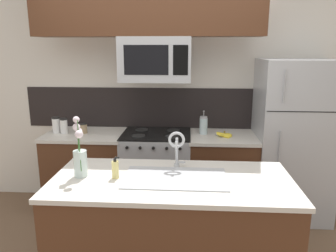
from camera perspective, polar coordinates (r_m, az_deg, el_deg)
The scene contains 18 objects.
rear_partition at distance 3.93m, azimuth 2.85°, elevation 5.40°, with size 5.20×0.10×2.60m, color silver.
splash_band at distance 3.92m, azimuth -1.58°, elevation 3.16°, with size 3.20×0.01×0.48m, color black.
back_counter_left at distance 3.96m, azimuth -13.83°, elevation -7.57°, with size 0.89×0.65×0.91m.
back_counter_right at distance 3.80m, azimuth 9.30°, elevation -8.25°, with size 0.75×0.65×0.91m.
stove_range at distance 3.80m, azimuth -1.97°, elevation -8.01°, with size 0.76×0.64×0.93m.
microwave at distance 3.51m, azimuth -2.18°, elevation 11.52°, with size 0.74×0.40×0.46m.
upper_cabinet_band at distance 3.51m, azimuth -3.55°, elevation 20.15°, with size 2.34×0.34×0.60m, color #4C2B19.
refrigerator at distance 3.84m, azimuth 20.80°, elevation -2.25°, with size 0.79×0.74×1.74m.
storage_jar_tall at distance 3.91m, azimuth -18.91°, elevation 0.18°, with size 0.08×0.08×0.18m.
storage_jar_medium at distance 3.86m, azimuth -17.68°, elevation 0.02°, with size 0.08×0.08×0.17m.
storage_jar_short at distance 3.82m, azimuth -14.55°, elevation -0.38°, with size 0.09×0.09×0.11m.
banana_bunch at distance 3.60m, azimuth 9.78°, elevation -1.55°, with size 0.19×0.15×0.08m.
french_press at distance 3.68m, azimuth 6.20°, elevation 0.15°, with size 0.09×0.09×0.27m.
island_counter at distance 2.66m, azimuth 0.65°, elevation -18.16°, with size 1.78×0.82×0.91m.
kitchen_sink at distance 2.48m, azimuth 1.27°, elevation -10.59°, with size 0.76×0.44×0.16m.
sink_faucet at distance 2.59m, azimuth 1.53°, elevation -3.24°, with size 0.14×0.14×0.31m.
dish_soap_bottle at distance 2.47m, azimuth -9.17°, elevation -7.44°, with size 0.06×0.05×0.16m.
flower_vase at distance 2.53m, azimuth -15.09°, elevation -5.31°, with size 0.11×0.16×0.46m.
Camera 1 is at (0.36, -2.61, 1.86)m, focal length 35.00 mm.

